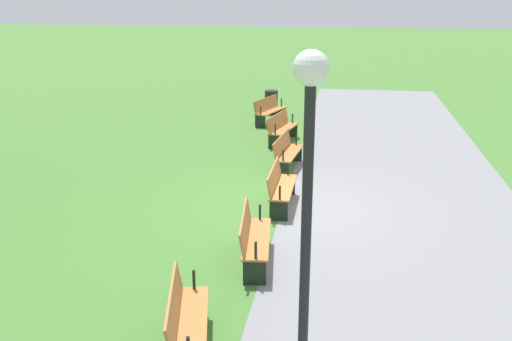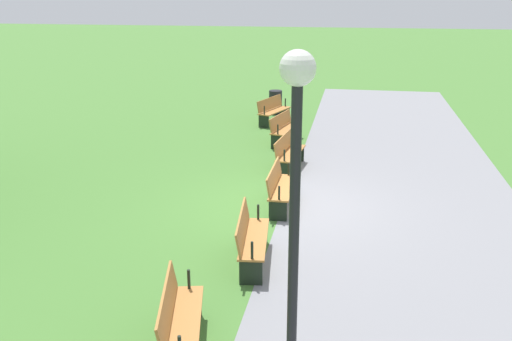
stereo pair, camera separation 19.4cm
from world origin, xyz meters
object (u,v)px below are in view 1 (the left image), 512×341
at_px(bench_4, 253,237).
at_px(bench_0, 269,110).
at_px(bench_2, 287,152).
at_px(bench_5, 185,320).
at_px(bench_1, 281,128).
at_px(bench_3, 280,186).
at_px(lamp_post, 307,189).
at_px(trash_bin, 271,102).

bearing_deg(bench_4, bench_0, 179.96).
distance_m(bench_2, bench_5, 8.03).
xyz_separation_m(bench_1, bench_3, (5.33, 0.60, 0.00)).
relative_size(bench_0, bench_1, 1.00).
xyz_separation_m(bench_2, bench_3, (2.68, 0.15, 0.00)).
bearing_deg(bench_0, bench_3, 29.06).
distance_m(bench_0, lamp_post, 14.90).
height_order(bench_2, trash_bin, bench_2).
bearing_deg(bench_2, bench_1, -163.88).
bearing_deg(trash_bin, bench_5, 3.41).
bearing_deg(bench_1, bench_4, 16.16).
bearing_deg(bench_3, lamp_post, 8.73).
xyz_separation_m(bench_1, lamp_post, (11.94, 1.62, 2.36)).
relative_size(bench_3, bench_5, 0.96).
relative_size(bench_4, lamp_post, 0.43).
bearing_deg(bench_4, bench_1, 176.75).
distance_m(bench_0, bench_1, 2.69).
xyz_separation_m(bench_3, bench_4, (2.68, -0.15, 0.00)).
relative_size(bench_5, trash_bin, 2.00).
bearing_deg(lamp_post, bench_4, -163.45).
height_order(bench_0, bench_2, same).
height_order(bench_3, lamp_post, lamp_post).
distance_m(bench_1, trash_bin, 4.23).
distance_m(bench_2, bench_4, 5.37).
relative_size(bench_2, bench_5, 0.99).
bearing_deg(lamp_post, bench_3, -171.27).
bearing_deg(bench_5, bench_0, 170.28).
height_order(bench_5, lamp_post, lamp_post).
height_order(bench_1, lamp_post, lamp_post).
distance_m(bench_3, bench_5, 5.37).
relative_size(bench_5, lamp_post, 0.43).
xyz_separation_m(bench_0, bench_3, (7.91, 1.35, 0.00)).
xyz_separation_m(bench_3, lamp_post, (6.60, 1.01, 2.36)).
bearing_deg(bench_4, bench_5, -16.12).
height_order(bench_4, trash_bin, bench_4).
height_order(bench_0, bench_1, same).
height_order(bench_0, bench_4, same).
distance_m(bench_2, lamp_post, 9.65).
bearing_deg(bench_2, bench_3, 9.69).
bearing_deg(bench_5, bench_4, 157.41).
bearing_deg(bench_2, lamp_post, 13.62).
distance_m(bench_1, bench_5, 10.67).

